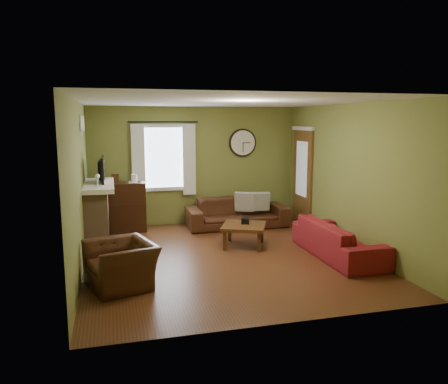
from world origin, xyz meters
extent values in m
cube|color=#512A16|center=(0.00, 0.00, 0.00)|extent=(4.60, 5.20, 0.00)
cube|color=white|center=(0.00, 0.00, 2.60)|extent=(4.60, 5.20, 0.00)
cube|color=olive|center=(-2.30, 0.00, 1.30)|extent=(0.00, 5.20, 2.60)
cube|color=olive|center=(2.30, 0.00, 1.30)|extent=(0.00, 5.20, 2.60)
cube|color=olive|center=(0.00, 2.60, 1.30)|extent=(4.60, 0.00, 2.60)
cube|color=olive|center=(0.00, -2.60, 1.30)|extent=(4.60, 0.00, 2.60)
cube|color=tan|center=(-2.10, 1.15, 0.55)|extent=(0.40, 1.40, 1.10)
cube|color=black|center=(-1.91, 1.15, 0.30)|extent=(0.04, 0.60, 0.55)
cube|color=white|center=(-2.07, 1.15, 1.14)|extent=(0.58, 1.60, 0.08)
imported|color=black|center=(-2.05, 1.30, 1.35)|extent=(0.08, 0.60, 0.35)
cube|color=#994C3F|center=(-1.97, 1.30, 1.41)|extent=(0.02, 0.62, 0.36)
cylinder|color=white|center=(-2.28, 0.80, 2.25)|extent=(0.28, 0.28, 0.03)
cylinder|color=white|center=(-2.28, 1.15, 2.25)|extent=(0.28, 0.28, 0.03)
cylinder|color=white|center=(-2.28, 1.50, 2.25)|extent=(0.28, 0.28, 0.03)
cylinder|color=black|center=(-0.70, 2.48, 2.27)|extent=(0.03, 0.03, 1.50)
cube|color=white|center=(-1.25, 2.48, 1.45)|extent=(0.28, 0.04, 1.55)
cube|color=white|center=(-0.15, 2.48, 1.45)|extent=(0.28, 0.04, 1.55)
cube|color=brown|center=(2.27, 1.85, 1.05)|extent=(0.05, 0.90, 2.10)
imported|color=#462712|center=(-1.48, 2.11, 0.96)|extent=(0.18, 0.23, 0.02)
imported|color=#381C10|center=(0.80, 1.98, 0.32)|extent=(2.17, 0.85, 0.63)
cube|color=#9B9D91|center=(0.97, 1.97, 0.55)|extent=(0.43, 0.29, 0.42)
cube|color=#9B9D91|center=(1.32, 1.92, 0.55)|extent=(0.41, 0.15, 0.40)
imported|color=maroon|center=(1.88, -0.49, 0.30)|extent=(0.80, 2.05, 0.60)
imported|color=#381C10|center=(-1.73, -0.95, 0.31)|extent=(1.09, 1.17, 0.62)
cube|color=black|center=(0.55, 0.58, 0.40)|extent=(0.18, 0.18, 0.11)
camera|label=1|loc=(-1.82, -6.97, 2.30)|focal=35.00mm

